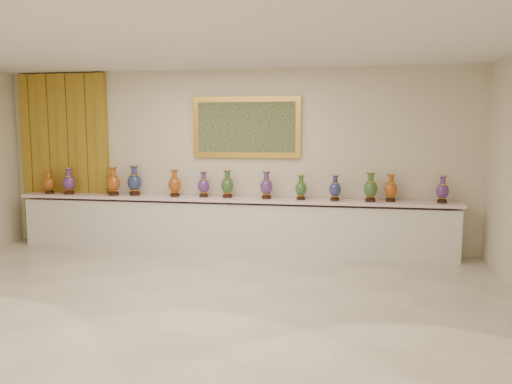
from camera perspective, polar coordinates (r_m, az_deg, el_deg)
ground at (r=6.29m, az=-7.75°, el=-11.57°), size 8.00×8.00×0.00m
room at (r=9.21m, az=-18.16°, el=4.15°), size 8.00×8.00×8.00m
counter at (r=8.29m, az=-2.97°, el=-3.82°), size 7.28×0.48×0.90m
vase_0 at (r=9.44m, az=-22.57°, el=0.98°), size 0.23×0.23×0.42m
vase_1 at (r=9.23m, az=-20.60°, el=1.05°), size 0.27×0.27×0.46m
vase_2 at (r=8.82m, az=-16.00°, el=1.05°), size 0.24×0.24×0.49m
vase_3 at (r=8.74m, az=-13.72°, el=1.14°), size 0.31×0.31×0.51m
vase_4 at (r=8.43m, az=-9.28°, el=0.86°), size 0.22×0.22×0.45m
vase_5 at (r=8.33m, az=-6.01°, el=0.75°), size 0.26×0.26×0.42m
vase_6 at (r=8.21m, az=-3.29°, el=0.78°), size 0.24×0.24×0.45m
vase_7 at (r=8.07m, az=1.20°, el=0.65°), size 0.25×0.25×0.45m
vase_8 at (r=7.98m, az=5.17°, el=0.40°), size 0.24×0.24×0.40m
vase_9 at (r=7.94m, az=9.02°, el=0.34°), size 0.24×0.24×0.41m
vase_10 at (r=7.93m, az=12.96°, el=0.40°), size 0.27×0.27×0.46m
vase_11 at (r=8.02m, az=15.16°, el=0.31°), size 0.26×0.26×0.43m
vase_12 at (r=8.12m, az=20.53°, el=0.15°), size 0.24×0.24×0.42m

